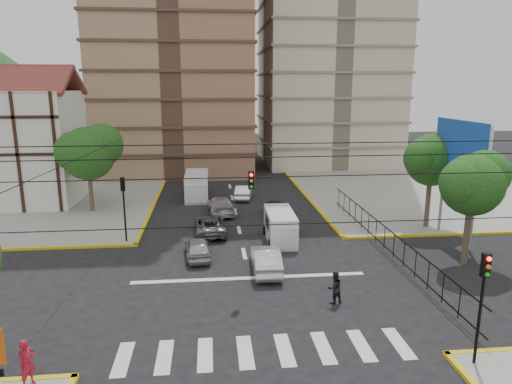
{
  "coord_description": "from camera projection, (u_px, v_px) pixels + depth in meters",
  "views": [
    {
      "loc": [
        -2.03,
        -22.3,
        10.41
      ],
      "look_at": [
        0.76,
        5.06,
        4.0
      ],
      "focal_mm": 32.0,
      "sensor_mm": 36.0,
      "label": 1
    }
  ],
  "objects": [
    {
      "name": "sidewalk_nw",
      "position": [
        13.0,
        202.0,
        41.56
      ],
      "size": [
        26.0,
        26.0,
        0.15
      ],
      "primitive_type": "cube",
      "color": "gray",
      "rests_on": "ground"
    },
    {
      "name": "car_white_rear_right",
      "position": [
        244.0,
        192.0,
        43.03
      ],
      "size": [
        2.02,
        4.19,
        1.32
      ],
      "primitive_type": "imported",
      "rotation": [
        0.0,
        0.0,
        2.98
      ],
      "color": "white",
      "rests_on": "ground"
    },
    {
      "name": "sidewalk_ne",
      "position": [
        432.0,
        192.0,
        45.51
      ],
      "size": [
        26.0,
        26.0,
        0.15
      ],
      "primitive_type": "cube",
      "color": "gray",
      "rests_on": "ground"
    },
    {
      "name": "traffic_light_nw",
      "position": [
        124.0,
        199.0,
        30.25
      ],
      "size": [
        0.28,
        0.22,
        4.4
      ],
      "color": "black",
      "rests_on": "ground"
    },
    {
      "name": "stop_line",
      "position": [
        249.0,
        278.0,
        25.34
      ],
      "size": [
        13.0,
        0.4,
        0.01
      ],
      "primitive_type": "cube",
      "color": "silver",
      "rests_on": "ground"
    },
    {
      "name": "traffic_light_hanging",
      "position": [
        255.0,
        187.0,
        20.86
      ],
      "size": [
        18.0,
        9.12,
        0.92
      ],
      "color": "black",
      "rests_on": "ground"
    },
    {
      "name": "car_grey_mid_left",
      "position": [
        210.0,
        225.0,
        32.86
      ],
      "size": [
        2.36,
        4.75,
        1.29
      ],
      "primitive_type": "imported",
      "rotation": [
        0.0,
        0.0,
        3.19
      ],
      "color": "slate",
      "rests_on": "ground"
    },
    {
      "name": "tree_park_a",
      "position": [
        474.0,
        182.0,
        26.28
      ],
      "size": [
        4.41,
        3.6,
        6.83
      ],
      "color": "#473828",
      "rests_on": "ground"
    },
    {
      "name": "ground",
      "position": [
        251.0,
        287.0,
        24.17
      ],
      "size": [
        160.0,
        160.0,
        0.0
      ],
      "primitive_type": "plane",
      "color": "black",
      "rests_on": "ground"
    },
    {
      "name": "traffic_light_se",
      "position": [
        483.0,
        290.0,
        16.68
      ],
      "size": [
        0.28,
        0.22,
        4.4
      ],
      "color": "black",
      "rests_on": "ground"
    },
    {
      "name": "billboard",
      "position": [
        461.0,
        155.0,
        30.05
      ],
      "size": [
        0.36,
        6.2,
        8.1
      ],
      "color": "slate",
      "rests_on": "ground"
    },
    {
      "name": "park_fence",
      "position": [
        384.0,
        251.0,
        29.42
      ],
      "size": [
        0.1,
        22.5,
        1.66
      ],
      "primitive_type": null,
      "color": "black",
      "rests_on": "ground"
    },
    {
      "name": "van_right_lane",
      "position": [
        281.0,
        228.0,
        31.01
      ],
      "size": [
        1.96,
        4.61,
        2.07
      ],
      "rotation": [
        0.0,
        0.0,
        -0.02
      ],
      "color": "silver",
      "rests_on": "ground"
    },
    {
      "name": "pedestrian_crosswalk",
      "position": [
        334.0,
        288.0,
        22.22
      ],
      "size": [
        0.95,
        0.85,
        1.63
      ],
      "primitive_type": "imported",
      "rotation": [
        0.0,
        0.0,
        3.48
      ],
      "color": "black",
      "rests_on": "ground"
    },
    {
      "name": "car_darkgrey_mid_right",
      "position": [
        276.0,
        207.0,
        37.67
      ],
      "size": [
        1.87,
        3.98,
        1.32
      ],
      "primitive_type": "imported",
      "rotation": [
        0.0,
        0.0,
        3.06
      ],
      "color": "#262628",
      "rests_on": "ground"
    },
    {
      "name": "pedestrian_sw_corner",
      "position": [
        27.0,
        363.0,
        15.83
      ],
      "size": [
        0.69,
        0.77,
        1.76
      ],
      "primitive_type": "imported",
      "rotation": [
        0.0,
        0.0,
        1.03
      ],
      "color": "#AC1A2C",
      "rests_on": "sidewalk_sw"
    },
    {
      "name": "crosswalk_stripes",
      "position": [
        265.0,
        351.0,
        18.36
      ],
      "size": [
        12.0,
        2.4,
        0.01
      ],
      "primitive_type": "cube",
      "color": "silver",
      "rests_on": "ground"
    },
    {
      "name": "car_white_front_right",
      "position": [
        266.0,
        259.0,
        26.12
      ],
      "size": [
        1.6,
        4.36,
        1.43
      ],
      "primitive_type": "imported",
      "rotation": [
        0.0,
        0.0,
        3.12
      ],
      "color": "silver",
      "rests_on": "ground"
    },
    {
      "name": "car_silver_front_left",
      "position": [
        198.0,
        248.0,
        28.24
      ],
      "size": [
        1.88,
        3.86,
        1.27
      ],
      "primitive_type": "imported",
      "rotation": [
        0.0,
        0.0,
        3.24
      ],
      "color": "#AAAAAF",
      "rests_on": "ground"
    },
    {
      "name": "tree_tudor",
      "position": [
        89.0,
        151.0,
        37.33
      ],
      "size": [
        5.39,
        4.4,
        7.43
      ],
      "color": "#473828",
      "rests_on": "ground"
    },
    {
      "name": "car_silver_rear_left",
      "position": [
        221.0,
        205.0,
        38.03
      ],
      "size": [
        2.47,
        5.06,
        1.42
      ],
      "primitive_type": "imported",
      "rotation": [
        0.0,
        0.0,
        3.24
      ],
      "color": "silver",
      "rests_on": "ground"
    },
    {
      "name": "tree_park_c",
      "position": [
        433.0,
        158.0,
        33.09
      ],
      "size": [
        4.65,
        3.8,
        7.25
      ],
      "color": "#473828",
      "rests_on": "ground"
    },
    {
      "name": "van_left_lane",
      "position": [
        197.0,
        187.0,
        42.83
      ],
      "size": [
        2.25,
        5.38,
        2.42
      ],
      "rotation": [
        0.0,
        0.0,
        -0.0
      ],
      "color": "silver",
      "rests_on": "ground"
    },
    {
      "name": "tudor_building",
      "position": [
        18.0,
        145.0,
        40.48
      ],
      "size": [
        10.8,
        8.05,
        12.23
      ],
      "color": "silver",
      "rests_on": "ground"
    }
  ]
}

